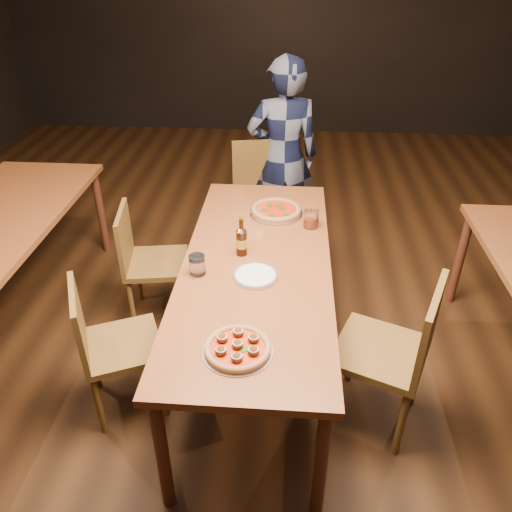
# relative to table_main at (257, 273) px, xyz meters

# --- Properties ---
(ground) EXTENTS (9.00, 9.00, 0.00)m
(ground) POSITION_rel_table_main_xyz_m (0.00, 0.00, -0.68)
(ground) COLOR black
(room_shell) EXTENTS (9.00, 9.00, 9.00)m
(room_shell) POSITION_rel_table_main_xyz_m (0.00, 0.00, 1.18)
(room_shell) COLOR black
(room_shell) RESTS_ON ground
(table_main) EXTENTS (0.80, 2.00, 0.75)m
(table_main) POSITION_rel_table_main_xyz_m (0.00, 0.00, 0.00)
(table_main) COLOR brown
(table_main) RESTS_ON ground
(chair_main_nw) EXTENTS (0.52, 0.52, 0.84)m
(chair_main_nw) POSITION_rel_table_main_xyz_m (-0.69, -0.35, -0.26)
(chair_main_nw) COLOR brown
(chair_main_nw) RESTS_ON ground
(chair_main_sw) EXTENTS (0.45, 0.45, 0.85)m
(chair_main_sw) POSITION_rel_table_main_xyz_m (-0.70, 0.45, -0.26)
(chair_main_sw) COLOR brown
(chair_main_sw) RESTS_ON ground
(chair_main_e) EXTENTS (0.57, 0.57, 0.94)m
(chair_main_e) POSITION_rel_table_main_xyz_m (0.65, -0.34, -0.21)
(chair_main_e) COLOR brown
(chair_main_e) RESTS_ON ground
(chair_end) EXTENTS (0.53, 0.53, 0.97)m
(chair_end) POSITION_rel_table_main_xyz_m (-0.03, 1.22, -0.19)
(chair_end) COLOR brown
(chair_end) RESTS_ON ground
(pizza_meatball) EXTENTS (0.30, 0.30, 0.06)m
(pizza_meatball) POSITION_rel_table_main_xyz_m (-0.03, -0.70, 0.09)
(pizza_meatball) COLOR #B7B7BF
(pizza_meatball) RESTS_ON table_main
(pizza_margherita) EXTENTS (0.34, 0.34, 0.04)m
(pizza_margherita) POSITION_rel_table_main_xyz_m (0.08, 0.57, 0.09)
(pizza_margherita) COLOR #B7B7BF
(pizza_margherita) RESTS_ON table_main
(plate_stack) EXTENTS (0.22, 0.22, 0.02)m
(plate_stack) POSITION_rel_table_main_xyz_m (0.00, -0.15, 0.08)
(plate_stack) COLOR white
(plate_stack) RESTS_ON table_main
(beer_bottle) EXTENTS (0.06, 0.06, 0.22)m
(beer_bottle) POSITION_rel_table_main_xyz_m (-0.09, 0.07, 0.15)
(beer_bottle) COLOR black
(beer_bottle) RESTS_ON table_main
(water_glass) EXTENTS (0.09, 0.09, 0.11)m
(water_glass) POSITION_rel_table_main_xyz_m (-0.30, -0.13, 0.12)
(water_glass) COLOR white
(water_glass) RESTS_ON table_main
(amber_glass) EXTENTS (0.09, 0.09, 0.11)m
(amber_glass) POSITION_rel_table_main_xyz_m (0.30, 0.42, 0.13)
(amber_glass) COLOR #B03E13
(amber_glass) RESTS_ON table_main
(diner) EXTENTS (0.62, 0.45, 1.56)m
(diner) POSITION_rel_table_main_xyz_m (0.10, 1.47, 0.10)
(diner) COLOR black
(diner) RESTS_ON ground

